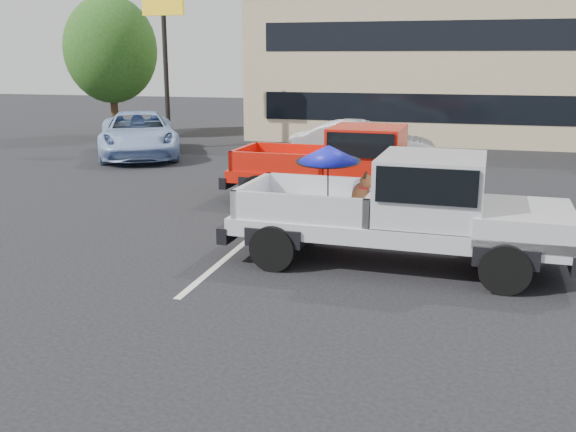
# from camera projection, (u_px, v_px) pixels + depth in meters

# --- Properties ---
(ground) EXTENTS (90.00, 90.00, 0.00)m
(ground) POSITION_uv_depth(u_px,v_px,m) (389.00, 307.00, 8.98)
(ground) COLOR black
(ground) RESTS_ON ground
(stripe_left) EXTENTS (0.12, 5.00, 0.01)m
(stripe_left) POSITION_uv_depth(u_px,v_px,m) (235.00, 250.00, 11.62)
(stripe_left) COLOR silver
(stripe_left) RESTS_ON ground
(motel_building) EXTENTS (20.40, 8.40, 6.30)m
(motel_building) POSITION_uv_depth(u_px,v_px,m) (495.00, 62.00, 27.37)
(motel_building) COLOR #CAB486
(motel_building) RESTS_ON ground
(motel_sign) EXTENTS (1.60, 0.22, 6.00)m
(motel_sign) POSITION_uv_depth(u_px,v_px,m) (164.00, 23.00, 23.53)
(motel_sign) COLOR black
(motel_sign) RESTS_ON ground
(tree_left) EXTENTS (3.96, 3.96, 6.02)m
(tree_left) POSITION_uv_depth(u_px,v_px,m) (111.00, 50.00, 27.57)
(tree_left) COLOR #332114
(tree_left) RESTS_ON ground
(silver_pickup) EXTENTS (5.76, 2.28, 2.06)m
(silver_pickup) POSITION_uv_depth(u_px,v_px,m) (416.00, 205.00, 10.55)
(silver_pickup) COLOR black
(silver_pickup) RESTS_ON ground
(red_pickup) EXTENTS (5.70, 2.24, 1.86)m
(red_pickup) POSITION_uv_depth(u_px,v_px,m) (360.00, 162.00, 15.05)
(red_pickup) COLOR black
(red_pickup) RESTS_ON ground
(silver_sedan) EXTENTS (4.64, 2.00, 1.49)m
(silver_sedan) POSITION_uv_depth(u_px,v_px,m) (364.00, 145.00, 20.02)
(silver_sedan) COLOR silver
(silver_sedan) RESTS_ON ground
(blue_suv) EXTENTS (4.96, 6.17, 1.56)m
(blue_suv) POSITION_uv_depth(u_px,v_px,m) (138.00, 134.00, 22.54)
(blue_suv) COLOR #91ADD9
(blue_suv) RESTS_ON ground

